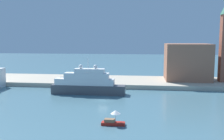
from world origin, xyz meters
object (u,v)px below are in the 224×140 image
Objects in this scene: person_figure at (78,78)px; parked_car at (64,79)px; small_motorboat at (113,119)px; harbor_building at (187,62)px; large_yacht at (87,84)px; mooring_bollard at (103,83)px.

parked_car is at bearing -155.73° from person_figure.
small_motorboat is 53.98m from harbor_building.
parked_car is at bearing -169.95° from harbor_building.
large_yacht is 12.45× the size of person_figure.
harbor_building is (21.48, 49.04, 6.92)m from small_motorboat.
small_motorboat is at bearing -77.69° from mooring_bollard.
harbor_building is at bearing 23.49° from mooring_bollard.
large_yacht reaches higher than mooring_bollard.
parked_car is (-11.74, 14.43, -1.13)m from large_yacht.
mooring_bollard is (-29.39, -12.77, -6.25)m from harbor_building.
large_yacht is 18.00m from person_figure.
mooring_bollard is (3.14, 9.50, -1.31)m from large_yacht.
person_figure reaches higher than small_motorboat.
small_motorboat is at bearing -113.65° from harbor_building.
harbor_building is at bearing 66.35° from small_motorboat.
small_motorboat is 0.29× the size of harbor_building.
harbor_building is at bearing 8.23° from person_figure.
mooring_bollard is at bearing 71.70° from large_yacht.
mooring_bollard is at bearing -156.51° from harbor_building.
mooring_bollard is (14.88, -4.92, -0.18)m from parked_car.
large_yacht is at bearing -108.30° from mooring_bollard.
parked_car is (-22.79, 41.19, 0.85)m from small_motorboat.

